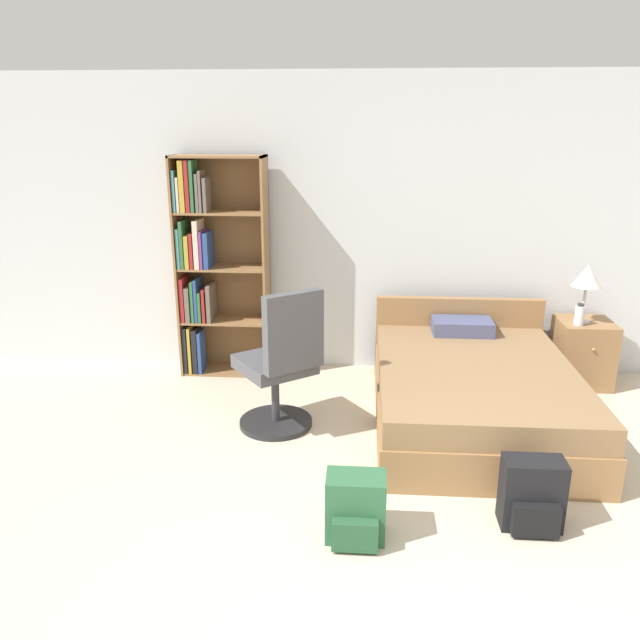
{
  "coord_description": "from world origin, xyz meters",
  "views": [
    {
      "loc": [
        -0.37,
        -2.27,
        2.17
      ],
      "look_at": [
        -0.67,
        1.98,
        0.82
      ],
      "focal_mm": 35.0,
      "sensor_mm": 36.0,
      "label": 1
    }
  ],
  "objects_px": {
    "bookshelf": "(210,266)",
    "backpack_green": "(355,509)",
    "office_chair": "(281,367)",
    "bed": "(473,390)",
    "table_lamp": "(587,278)",
    "water_bottle": "(579,315)",
    "backpack_black": "(532,496)",
    "nightstand": "(582,352)"
  },
  "relations": [
    {
      "from": "backpack_black",
      "to": "bed",
      "type": "bearing_deg",
      "value": 95.26
    },
    {
      "from": "bookshelf",
      "to": "nightstand",
      "type": "relative_size",
      "value": 3.4
    },
    {
      "from": "bookshelf",
      "to": "bed",
      "type": "bearing_deg",
      "value": -21.23
    },
    {
      "from": "office_chair",
      "to": "nightstand",
      "type": "xyz_separation_m",
      "value": [
        2.48,
        1.06,
        -0.21
      ]
    },
    {
      "from": "water_bottle",
      "to": "backpack_black",
      "type": "relative_size",
      "value": 0.45
    },
    {
      "from": "nightstand",
      "to": "table_lamp",
      "type": "bearing_deg",
      "value": -144.38
    },
    {
      "from": "bookshelf",
      "to": "office_chair",
      "type": "bearing_deg",
      "value": -55.56
    },
    {
      "from": "table_lamp",
      "to": "bookshelf",
      "type": "bearing_deg",
      "value": 178.28
    },
    {
      "from": "nightstand",
      "to": "backpack_black",
      "type": "xyz_separation_m",
      "value": [
        -0.94,
        -2.11,
        -0.09
      ]
    },
    {
      "from": "bookshelf",
      "to": "backpack_black",
      "type": "bearing_deg",
      "value": -43.23
    },
    {
      "from": "nightstand",
      "to": "backpack_green",
      "type": "height_order",
      "value": "nightstand"
    },
    {
      "from": "office_chair",
      "to": "backpack_black",
      "type": "distance_m",
      "value": 1.89
    },
    {
      "from": "water_bottle",
      "to": "backpack_black",
      "type": "height_order",
      "value": "water_bottle"
    },
    {
      "from": "backpack_black",
      "to": "table_lamp",
      "type": "bearing_deg",
      "value": 66.96
    },
    {
      "from": "bookshelf",
      "to": "backpack_green",
      "type": "xyz_separation_m",
      "value": [
        1.33,
        -2.34,
        -0.81
      ]
    },
    {
      "from": "bookshelf",
      "to": "backpack_black",
      "type": "distance_m",
      "value": 3.26
    },
    {
      "from": "backpack_green",
      "to": "bed",
      "type": "bearing_deg",
      "value": 60.12
    },
    {
      "from": "office_chair",
      "to": "bed",
      "type": "bearing_deg",
      "value": 10.75
    },
    {
      "from": "bookshelf",
      "to": "nightstand",
      "type": "bearing_deg",
      "value": -0.99
    },
    {
      "from": "backpack_green",
      "to": "bookshelf",
      "type": "bearing_deg",
      "value": 119.55
    },
    {
      "from": "water_bottle",
      "to": "backpack_black",
      "type": "bearing_deg",
      "value": -112.61
    },
    {
      "from": "table_lamp",
      "to": "backpack_black",
      "type": "relative_size",
      "value": 1.21
    },
    {
      "from": "bed",
      "to": "backpack_black",
      "type": "height_order",
      "value": "bed"
    },
    {
      "from": "table_lamp",
      "to": "water_bottle",
      "type": "relative_size",
      "value": 2.69
    },
    {
      "from": "bookshelf",
      "to": "office_chair",
      "type": "xyz_separation_m",
      "value": [
        0.77,
        -1.12,
        -0.49
      ]
    },
    {
      "from": "backpack_green",
      "to": "table_lamp",
      "type": "bearing_deg",
      "value": 50.36
    },
    {
      "from": "nightstand",
      "to": "table_lamp",
      "type": "xyz_separation_m",
      "value": [
        -0.06,
        -0.04,
        0.67
      ]
    },
    {
      "from": "bed",
      "to": "water_bottle",
      "type": "xyz_separation_m",
      "value": [
        0.95,
        0.68,
        0.41
      ]
    },
    {
      "from": "bookshelf",
      "to": "table_lamp",
      "type": "bearing_deg",
      "value": -1.72
    },
    {
      "from": "table_lamp",
      "to": "bed",
      "type": "bearing_deg",
      "value": -143.09
    },
    {
      "from": "table_lamp",
      "to": "water_bottle",
      "type": "xyz_separation_m",
      "value": [
        -0.05,
        -0.07,
        -0.3
      ]
    },
    {
      "from": "backpack_black",
      "to": "nightstand",
      "type": "bearing_deg",
      "value": 66.08
    },
    {
      "from": "table_lamp",
      "to": "backpack_green",
      "type": "bearing_deg",
      "value": -129.64
    },
    {
      "from": "table_lamp",
      "to": "backpack_black",
      "type": "distance_m",
      "value": 2.38
    },
    {
      "from": "office_chair",
      "to": "backpack_green",
      "type": "height_order",
      "value": "office_chair"
    },
    {
      "from": "bookshelf",
      "to": "water_bottle",
      "type": "relative_size",
      "value": 10.4
    },
    {
      "from": "office_chair",
      "to": "table_lamp",
      "type": "distance_m",
      "value": 2.67
    },
    {
      "from": "office_chair",
      "to": "water_bottle",
      "type": "bearing_deg",
      "value": 21.82
    },
    {
      "from": "bookshelf",
      "to": "backpack_green",
      "type": "height_order",
      "value": "bookshelf"
    },
    {
      "from": "bed",
      "to": "nightstand",
      "type": "relative_size",
      "value": 3.51
    },
    {
      "from": "bed",
      "to": "office_chair",
      "type": "xyz_separation_m",
      "value": [
        -1.42,
        -0.27,
        0.25
      ]
    },
    {
      "from": "bookshelf",
      "to": "backpack_green",
      "type": "distance_m",
      "value": 2.81
    }
  ]
}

